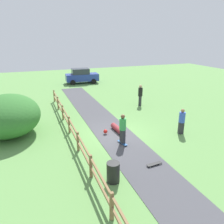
{
  "coord_description": "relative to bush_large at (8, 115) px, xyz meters",
  "views": [
    {
      "loc": [
        -4.72,
        -12.05,
        5.92
      ],
      "look_at": [
        0.38,
        1.42,
        1.0
      ],
      "focal_mm": 35.8,
      "sensor_mm": 36.0,
      "label": 1
    }
  ],
  "objects": [
    {
      "name": "ground_plane",
      "position": [
        6.12,
        -2.36,
        -1.27
      ],
      "size": [
        60.0,
        60.0,
        0.0
      ],
      "primitive_type": "plane",
      "color": "#60934C"
    },
    {
      "name": "asphalt_path",
      "position": [
        6.12,
        -2.36,
        -1.26
      ],
      "size": [
        2.4,
        28.0,
        0.02
      ],
      "primitive_type": "cube",
      "color": "#47474C",
      "rests_on": "ground_plane"
    },
    {
      "name": "wooden_fence",
      "position": [
        3.52,
        -2.36,
        -0.6
      ],
      "size": [
        0.12,
        18.12,
        1.1
      ],
      "color": "olive",
      "rests_on": "ground_plane"
    },
    {
      "name": "bush_large",
      "position": [
        0.0,
        0.0,
        0.0
      ],
      "size": [
        3.84,
        4.61,
        2.54
      ],
      "primitive_type": "ellipsoid",
      "color": "#33702D",
      "rests_on": "ground_plane"
    },
    {
      "name": "trash_bin",
      "position": [
        4.32,
        -6.85,
        -0.82
      ],
      "size": [
        0.56,
        0.56,
        0.9
      ],
      "primitive_type": "cylinder",
      "color": "black",
      "rests_on": "ground_plane"
    },
    {
      "name": "skater_riding",
      "position": [
        6.06,
        -3.8,
        -0.24
      ],
      "size": [
        0.44,
        0.82,
        1.8
      ],
      "color": "#265999",
      "rests_on": "asphalt_path"
    },
    {
      "name": "skater_fallen",
      "position": [
        6.4,
        -2.11,
        -1.07
      ],
      "size": [
        1.22,
        1.52,
        0.36
      ],
      "color": "maroon",
      "rests_on": "asphalt_path"
    },
    {
      "name": "skateboard_loose",
      "position": [
        6.61,
        -6.4,
        -1.18
      ],
      "size": [
        0.81,
        0.27,
        0.08
      ],
      "color": "black",
      "rests_on": "asphalt_path"
    },
    {
      "name": "bystander_black",
      "position": [
        10.52,
        2.6,
        -0.22
      ],
      "size": [
        0.54,
        0.54,
        1.89
      ],
      "color": "#2D2D33",
      "rests_on": "ground_plane"
    },
    {
      "name": "bystander_blue",
      "position": [
        10.13,
        -3.74,
        -0.36
      ],
      "size": [
        0.43,
        0.43,
        1.66
      ],
      "color": "#2D2D33",
      "rests_on": "ground_plane"
    },
    {
      "name": "parked_car_blue",
      "position": [
        8.0,
        14.26,
        -0.31
      ],
      "size": [
        4.29,
        2.19,
        1.92
      ],
      "color": "#283D99",
      "rests_on": "ground_plane"
    }
  ]
}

